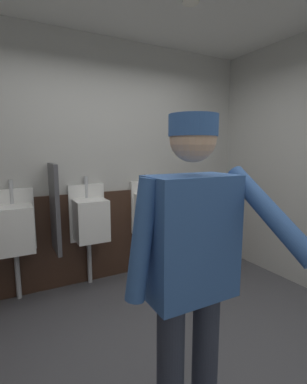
{
  "coord_description": "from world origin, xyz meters",
  "views": [
    {
      "loc": [
        -1.01,
        -1.52,
        1.54
      ],
      "look_at": [
        -0.11,
        0.15,
        1.25
      ],
      "focal_mm": 26.2,
      "sensor_mm": 36.0,
      "label": 1
    }
  ],
  "objects_px": {
    "urinal_left": "(14,228)",
    "urinal_middle": "(90,219)",
    "urinal_right": "(150,212)",
    "person": "(191,261)"
  },
  "relations": [
    {
      "from": "urinal_middle",
      "to": "urinal_right",
      "type": "height_order",
      "value": "same"
    },
    {
      "from": "urinal_middle",
      "to": "urinal_right",
      "type": "xyz_separation_m",
      "value": [
        0.75,
        0.0,
        0.0
      ]
    },
    {
      "from": "urinal_left",
      "to": "person",
      "type": "bearing_deg",
      "value": -69.11
    },
    {
      "from": "urinal_middle",
      "to": "urinal_right",
      "type": "relative_size",
      "value": 1.0
    },
    {
      "from": "urinal_left",
      "to": "urinal_right",
      "type": "xyz_separation_m",
      "value": [
        1.5,
        0.0,
        0.0
      ]
    },
    {
      "from": "urinal_left",
      "to": "urinal_middle",
      "type": "xyz_separation_m",
      "value": [
        0.75,
        0.0,
        0.0
      ]
    },
    {
      "from": "urinal_left",
      "to": "person",
      "type": "height_order",
      "value": "person"
    },
    {
      "from": "urinal_left",
      "to": "urinal_right",
      "type": "height_order",
      "value": "same"
    },
    {
      "from": "urinal_left",
      "to": "urinal_middle",
      "type": "height_order",
      "value": "same"
    },
    {
      "from": "urinal_left",
      "to": "urinal_right",
      "type": "distance_m",
      "value": 1.5
    }
  ]
}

